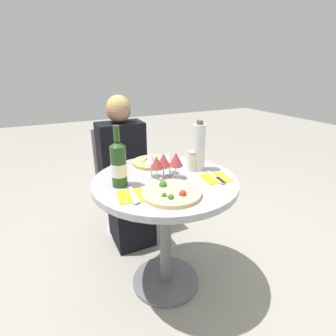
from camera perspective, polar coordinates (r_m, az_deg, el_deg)
ground_plane at (r=1.94m, az=-0.51°, el=-23.40°), size 12.00×12.00×0.00m
dining_table at (r=1.58m, az=-0.58°, el=-7.69°), size 0.84×0.84×0.76m
chair_behind_diner at (r=2.30m, az=-10.11°, el=-3.03°), size 0.39×0.39×0.89m
seated_diner at (r=2.14m, az=-9.18°, el=-2.19°), size 0.36×0.45×1.17m
pizza_large at (r=1.32m, az=0.69°, el=-5.36°), size 0.31×0.31×0.05m
pizza_small_far at (r=1.74m, az=-3.29°, el=1.33°), size 0.26×0.26×0.05m
wine_bottle at (r=1.40m, az=-10.68°, el=0.86°), size 0.08×0.08×0.33m
tall_carafe at (r=1.61m, az=6.72°, el=4.53°), size 0.08×0.08×0.31m
sugar_shaker at (r=1.62m, az=5.27°, el=1.53°), size 0.06×0.06×0.12m
wine_glass_center at (r=1.49m, az=-1.03°, el=1.71°), size 0.08×0.08×0.14m
wine_glass_back_right at (r=1.55m, az=0.31°, el=2.40°), size 0.07×0.07×0.14m
wine_glass_front_left at (r=1.43m, az=-2.49°, el=1.12°), size 0.07×0.07×0.15m
wine_glass_front_right at (r=1.48m, az=1.73°, el=1.82°), size 0.08×0.08×0.15m
wine_glass_back_left at (r=1.50m, az=-3.75°, el=2.09°), size 0.07×0.07×0.15m
place_setting_left at (r=1.32m, az=-7.60°, el=-6.00°), size 0.17×0.19×0.01m
place_setting_right at (r=1.54m, az=10.35°, el=-2.14°), size 0.17×0.19×0.01m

